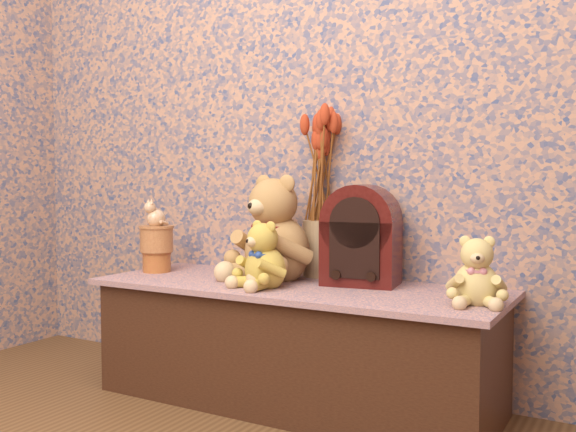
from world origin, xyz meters
name	(u,v)px	position (x,y,z in m)	size (l,w,h in m)	color
display_shelf	(295,343)	(0.00, 1.24, 0.21)	(1.44, 0.54, 0.42)	navy
teddy_large	(277,223)	(-0.11, 1.31, 0.62)	(0.32, 0.39, 0.41)	olive
teddy_medium	(265,252)	(-0.06, 1.14, 0.54)	(0.19, 0.23, 0.24)	gold
teddy_small	(477,267)	(0.63, 1.19, 0.52)	(0.17, 0.20, 0.22)	tan
cathedral_radio	(361,235)	(0.20, 1.35, 0.59)	(0.25, 0.18, 0.35)	#3E0D0B
ceramic_vase	(320,248)	(-0.01, 1.45, 0.52)	(0.13, 0.13, 0.21)	tan
dried_stalks	(320,163)	(-0.01, 1.45, 0.84)	(0.22, 0.22, 0.42)	#B4391C
biscuit_tin_lower	(157,262)	(-0.62, 1.23, 0.46)	(0.11, 0.11, 0.08)	gold
biscuit_tin_upper	(157,239)	(-0.62, 1.23, 0.55)	(0.13, 0.13, 0.10)	tan
cat_figurine	(156,212)	(-0.62, 1.23, 0.65)	(0.08, 0.09, 0.11)	silver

